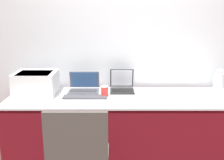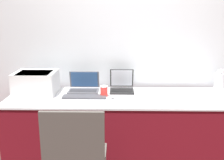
% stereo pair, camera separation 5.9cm
% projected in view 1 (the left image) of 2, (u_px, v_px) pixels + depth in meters
% --- Properties ---
extents(wall_back, '(8.00, 0.05, 2.60)m').
position_uv_depth(wall_back, '(124.00, 40.00, 3.21)').
color(wall_back, silver).
rests_on(wall_back, ground_plane).
extents(table, '(2.58, 0.76, 0.72)m').
position_uv_depth(table, '(125.00, 127.00, 2.98)').
color(table, maroon).
rests_on(table, ground_plane).
extents(printer, '(0.46, 0.39, 0.25)m').
position_uv_depth(printer, '(35.00, 82.00, 2.96)').
color(printer, silver).
rests_on(printer, table).
extents(laptop_left, '(0.35, 0.26, 0.22)m').
position_uv_depth(laptop_left, '(83.00, 87.00, 3.09)').
color(laptop_left, '#4C4C51').
rests_on(laptop_left, table).
extents(laptop_right, '(0.28, 0.30, 0.24)m').
position_uv_depth(laptop_right, '(121.00, 86.00, 3.11)').
color(laptop_right, black).
rests_on(laptop_right, table).
extents(external_keyboard, '(0.48, 0.13, 0.02)m').
position_uv_depth(external_keyboard, '(84.00, 97.00, 2.85)').
color(external_keyboard, '#3D3D42').
rests_on(external_keyboard, table).
extents(coffee_cup, '(0.08, 0.08, 0.12)m').
position_uv_depth(coffee_cup, '(104.00, 91.00, 2.89)').
color(coffee_cup, red).
rests_on(coffee_cup, table).
extents(mouse, '(0.06, 0.04, 0.04)m').
position_uv_depth(mouse, '(112.00, 97.00, 2.82)').
color(mouse, silver).
rests_on(mouse, table).
extents(metal_pitcher, '(0.13, 0.13, 0.26)m').
position_uv_depth(metal_pitcher, '(218.00, 80.00, 3.12)').
color(metal_pitcher, silver).
rests_on(metal_pitcher, table).
extents(chair, '(0.48, 0.41, 0.93)m').
position_uv_depth(chair, '(78.00, 152.00, 2.08)').
color(chair, '#4C4742').
rests_on(chair, ground_plane).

